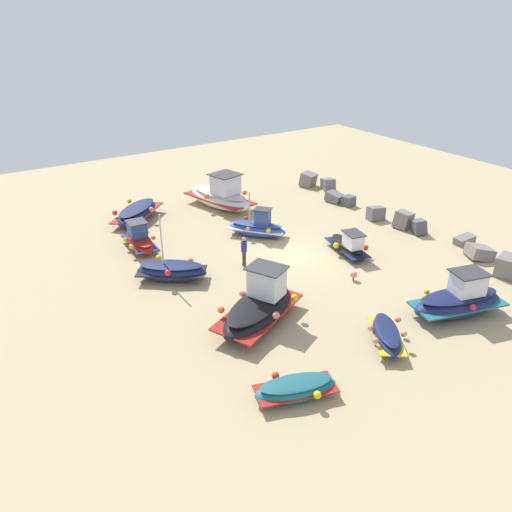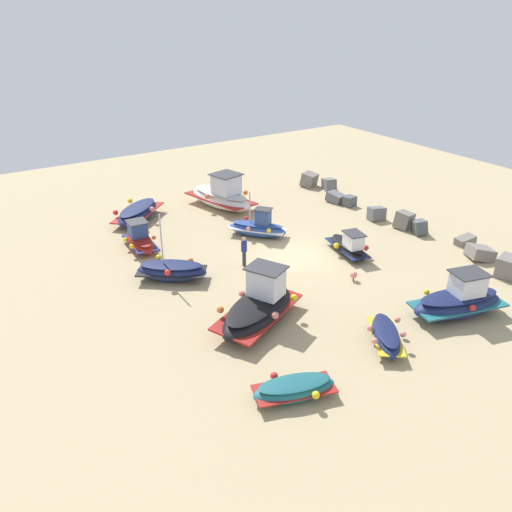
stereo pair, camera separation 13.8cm
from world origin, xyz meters
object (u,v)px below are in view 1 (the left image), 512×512
(fishing_boat_1, at_px, (348,246))
(fishing_boat_8, at_px, (172,271))
(fishing_boat_2, at_px, (139,240))
(fishing_boat_4, at_px, (296,389))
(fishing_boat_9, at_px, (459,301))
(fishing_boat_5, at_px, (221,196))
(fishing_boat_6, at_px, (260,307))
(person_walking, at_px, (244,250))
(fishing_boat_0, at_px, (258,227))
(mooring_buoy_0, at_px, (354,275))
(fishing_boat_7, at_px, (137,213))
(fishing_boat_3, at_px, (386,335))

(fishing_boat_1, xyz_separation_m, fishing_boat_8, (-2.64, -9.78, 0.02))
(fishing_boat_1, relative_size, fishing_boat_2, 1.09)
(fishing_boat_4, xyz_separation_m, fishing_boat_9, (-0.44, 9.65, 0.36))
(fishing_boat_1, height_order, fishing_boat_5, fishing_boat_5)
(fishing_boat_6, distance_m, person_walking, 5.70)
(fishing_boat_5, bearing_deg, fishing_boat_2, -78.27)
(fishing_boat_6, bearing_deg, fishing_boat_8, 78.58)
(fishing_boat_0, xyz_separation_m, mooring_buoy_0, (7.57, 0.95, -0.24))
(fishing_boat_7, distance_m, person_walking, 9.87)
(fishing_boat_3, distance_m, person_walking, 9.56)
(fishing_boat_1, relative_size, mooring_buoy_0, 6.92)
(fishing_boat_4, bearing_deg, fishing_boat_5, -95.44)
(fishing_boat_8, bearing_deg, mooring_buoy_0, 3.40)
(fishing_boat_2, height_order, mooring_buoy_0, fishing_boat_2)
(person_walking, bearing_deg, fishing_boat_8, 178.79)
(fishing_boat_1, bearing_deg, mooring_buoy_0, -24.48)
(fishing_boat_4, height_order, fishing_boat_5, fishing_boat_5)
(fishing_boat_0, xyz_separation_m, fishing_boat_8, (2.36, -6.87, -0.05))
(fishing_boat_9, bearing_deg, fishing_boat_5, 110.91)
(person_walking, distance_m, mooring_buoy_0, 5.96)
(fishing_boat_2, bearing_deg, fishing_boat_9, -144.16)
(fishing_boat_0, bearing_deg, fishing_boat_5, 134.28)
(fishing_boat_1, xyz_separation_m, fishing_boat_4, (8.12, -9.92, -0.12))
(fishing_boat_5, xyz_separation_m, fishing_boat_8, (8.04, -7.54, -0.32))
(fishing_boat_8, height_order, fishing_boat_9, fishing_boat_8)
(fishing_boat_8, relative_size, person_walking, 2.20)
(fishing_boat_4, bearing_deg, fishing_boat_8, -73.97)
(fishing_boat_3, height_order, fishing_boat_9, fishing_boat_9)
(mooring_buoy_0, bearing_deg, fishing_boat_4, -55.13)
(fishing_boat_3, bearing_deg, fishing_boat_4, -49.36)
(fishing_boat_2, height_order, fishing_boat_4, fishing_boat_2)
(fishing_boat_2, relative_size, mooring_buoy_0, 6.36)
(fishing_boat_0, relative_size, fishing_boat_1, 1.02)
(fishing_boat_0, bearing_deg, fishing_boat_6, -71.90)
(fishing_boat_0, xyz_separation_m, person_walking, (3.06, -2.90, 0.42))
(fishing_boat_4, bearing_deg, fishing_boat_9, -160.63)
(fishing_boat_8, bearing_deg, fishing_boat_2, 125.80)
(fishing_boat_1, bearing_deg, fishing_boat_7, -132.15)
(fishing_boat_1, height_order, person_walking, person_walking)
(fishing_boat_8, distance_m, mooring_buoy_0, 9.40)
(fishing_boat_5, xyz_separation_m, fishing_boat_9, (18.36, 1.97, -0.10))
(fishing_boat_1, relative_size, fishing_boat_9, 0.76)
(fishing_boat_1, xyz_separation_m, fishing_boat_6, (3.22, -8.22, 0.29))
(fishing_boat_3, relative_size, fishing_boat_6, 0.57)
(fishing_boat_0, relative_size, fishing_boat_8, 0.97)
(fishing_boat_0, relative_size, person_walking, 2.14)
(fishing_boat_0, height_order, fishing_boat_3, fishing_boat_0)
(fishing_boat_2, bearing_deg, fishing_boat_3, -157.86)
(fishing_boat_5, bearing_deg, fishing_boat_8, -56.19)
(fishing_boat_6, height_order, mooring_buoy_0, fishing_boat_6)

